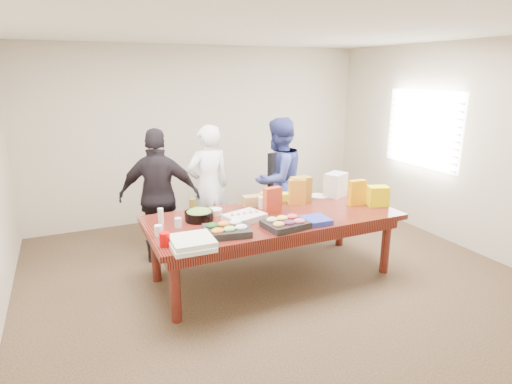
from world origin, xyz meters
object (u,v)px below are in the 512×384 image
person_center (209,187)px  person_right (278,180)px  office_chair (287,195)px  conference_table (273,246)px  sheet_cake (245,217)px  salad_bowl (199,216)px

person_center → person_right: bearing=165.2°
office_chair → person_center: (-1.22, -0.06, 0.27)m
conference_table → sheet_cake: (-0.36, -0.02, 0.41)m
conference_table → sheet_cake: size_ratio=6.90×
office_chair → person_right: size_ratio=0.65×
conference_table → salad_bowl: salad_bowl is taller
office_chair → salad_bowl: size_ratio=3.58×
person_right → office_chair: bearing=-163.7°
person_center → person_right: person_right is taller
person_right → sheet_cake: (-0.96, -1.07, -0.07)m
office_chair → person_right: person_right is taller
office_chair → sheet_cake: office_chair is taller
person_center → salad_bowl: size_ratio=5.33×
conference_table → person_center: (-0.36, 1.20, 0.45)m
office_chair → person_right: bearing=-157.9°
conference_table → office_chair: office_chair is taller
conference_table → salad_bowl: bearing=167.0°
conference_table → person_right: size_ratio=1.64×
sheet_cake → salad_bowl: bearing=138.9°
office_chair → person_right: 0.44m
office_chair → person_center: size_ratio=0.67×
conference_table → office_chair: bearing=55.8°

